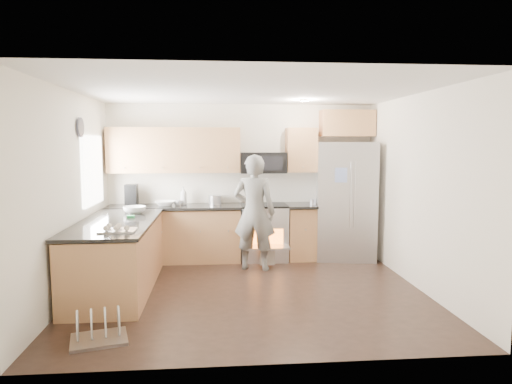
{
  "coord_description": "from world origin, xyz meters",
  "views": [
    {
      "loc": [
        -0.43,
        -5.8,
        1.93
      ],
      "look_at": [
        0.12,
        0.5,
        1.26
      ],
      "focal_mm": 32.0,
      "sensor_mm": 36.0,
      "label": 1
    }
  ],
  "objects": [
    {
      "name": "refrigerator",
      "position": [
        1.73,
        1.66,
        0.98
      ],
      "size": [
        1.07,
        0.9,
        1.96
      ],
      "rotation": [
        0.0,
        0.0,
        -0.17
      ],
      "color": "#B7B7BC",
      "rests_on": "ground"
    },
    {
      "name": "peninsula",
      "position": [
        -1.75,
        0.25,
        0.46
      ],
      "size": [
        0.96,
        2.36,
        1.03
      ],
      "color": "#A86B43",
      "rests_on": "ground"
    },
    {
      "name": "back_cabinet_run",
      "position": [
        -0.59,
        1.75,
        0.96
      ],
      "size": [
        4.45,
        0.64,
        2.5
      ],
      "color": "#A86B43",
      "rests_on": "ground"
    },
    {
      "name": "room_shell",
      "position": [
        -0.04,
        0.02,
        1.67
      ],
      "size": [
        4.54,
        4.04,
        2.62
      ],
      "color": "white",
      "rests_on": "ground"
    },
    {
      "name": "dish_rack",
      "position": [
        -1.6,
        -1.37,
        0.09
      ],
      "size": [
        0.62,
        0.55,
        0.33
      ],
      "rotation": [
        0.0,
        0.0,
        0.26
      ],
      "color": "#B7B7BC",
      "rests_on": "ground"
    },
    {
      "name": "ground",
      "position": [
        0.0,
        0.0,
        0.0
      ],
      "size": [
        4.5,
        4.5,
        0.0
      ],
      "primitive_type": "plane",
      "color": "black",
      "rests_on": "ground"
    },
    {
      "name": "stove_range",
      "position": [
        0.35,
        1.69,
        0.68
      ],
      "size": [
        0.76,
        0.97,
        1.79
      ],
      "color": "#B7B7BC",
      "rests_on": "ground"
    },
    {
      "name": "person",
      "position": [
        0.14,
        1.08,
        0.89
      ],
      "size": [
        0.74,
        0.59,
        1.78
      ],
      "primitive_type": "imported",
      "rotation": [
        0.0,
        0.0,
        2.87
      ],
      "color": "gray",
      "rests_on": "ground"
    }
  ]
}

